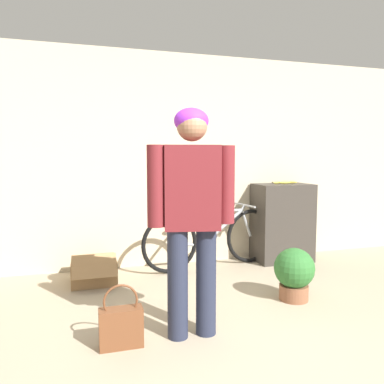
% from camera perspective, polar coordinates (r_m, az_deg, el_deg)
% --- Properties ---
extents(wall_back, '(8.00, 0.07, 2.60)m').
position_cam_1_polar(wall_back, '(4.66, -2.95, 4.84)').
color(wall_back, beige).
rests_on(wall_back, ground_plane).
extents(side_shelf, '(0.72, 0.45, 1.00)m').
position_cam_1_polar(side_shelf, '(4.99, 13.58, -4.52)').
color(side_shelf, '#38332D').
rests_on(side_shelf, ground_plane).
extents(person, '(0.66, 0.31, 1.69)m').
position_cam_1_polar(person, '(2.73, -0.01, -1.85)').
color(person, '#23283D').
rests_on(person, ground_plane).
extents(bicycle, '(1.77, 0.46, 0.75)m').
position_cam_1_polar(bicycle, '(4.56, 3.06, -7.01)').
color(bicycle, black).
rests_on(bicycle, ground_plane).
extents(banana, '(0.36, 0.09, 0.04)m').
position_cam_1_polar(banana, '(4.98, 13.86, 1.43)').
color(banana, '#EAD64C').
rests_on(banana, side_shelf).
extents(handbag, '(0.30, 0.13, 0.46)m').
position_cam_1_polar(handbag, '(2.84, -10.76, -19.37)').
color(handbag, brown).
rests_on(handbag, ground_plane).
extents(cardboard_box, '(0.47, 0.56, 0.34)m').
position_cam_1_polar(cardboard_box, '(4.24, -14.71, -11.48)').
color(cardboard_box, '#A87F51').
rests_on(cardboard_box, ground_plane).
extents(potted_plant, '(0.38, 0.38, 0.49)m').
position_cam_1_polar(potted_plant, '(3.71, 15.31, -11.68)').
color(potted_plant, brown).
rests_on(potted_plant, ground_plane).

